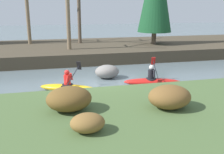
# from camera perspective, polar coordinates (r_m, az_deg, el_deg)

# --- Properties ---
(ground_plane) EXTENTS (90.00, 90.00, 0.00)m
(ground_plane) POSITION_cam_1_polar(r_m,az_deg,el_deg) (12.20, -3.84, -2.51)
(ground_plane) COLOR slate
(riverbank_near) EXTENTS (44.00, 6.70, 0.69)m
(riverbank_near) POSITION_cam_1_polar(r_m,az_deg,el_deg) (7.26, 3.41, -12.35)
(riverbank_near) COLOR #4C6638
(riverbank_near) RESTS_ON ground
(riverbank_far) EXTENTS (44.00, 8.43, 0.80)m
(riverbank_far) POSITION_cam_1_polar(r_m,az_deg,el_deg) (20.58, -8.01, 5.78)
(riverbank_far) COLOR #473D2D
(riverbank_far) RESTS_ON ground
(bare_tree_upstream) EXTENTS (3.58, 3.54, 6.49)m
(bare_tree_upstream) POSITION_cam_1_polar(r_m,az_deg,el_deg) (21.98, -17.96, 14.86)
(bare_tree_upstream) COLOR #7A664C
(bare_tree_upstream) RESTS_ON riverbank_far
(bare_tree_mid_upstream) EXTENTS (2.76, 2.73, 4.94)m
(bare_tree_mid_upstream) POSITION_cam_1_polar(r_m,az_deg,el_deg) (18.41, -9.50, 13.18)
(bare_tree_mid_upstream) COLOR #7A664C
(bare_tree_mid_upstream) RESTS_ON riverbank_far
(bare_tree_mid_downstream) EXTENTS (3.49, 3.45, 6.32)m
(bare_tree_mid_downstream) POSITION_cam_1_polar(r_m,az_deg,el_deg) (21.60, -7.18, 15.25)
(bare_tree_mid_downstream) COLOR brown
(bare_tree_mid_downstream) RESTS_ON riverbank_far
(shrub_clump_nearest) EXTENTS (1.34, 1.12, 0.73)m
(shrub_clump_nearest) POSITION_cam_1_polar(r_m,az_deg,el_deg) (7.86, -9.33, -4.70)
(shrub_clump_nearest) COLOR brown
(shrub_clump_nearest) RESTS_ON riverbank_near
(shrub_clump_second) EXTENTS (0.87, 0.72, 0.47)m
(shrub_clump_second) POSITION_cam_1_polar(r_m,az_deg,el_deg) (6.56, -5.34, -9.89)
(shrub_clump_second) COLOR brown
(shrub_clump_second) RESTS_ON riverbank_near
(shrub_clump_third) EXTENTS (1.32, 1.10, 0.71)m
(shrub_clump_third) POSITION_cam_1_polar(r_m,az_deg,el_deg) (8.13, 12.43, -4.24)
(shrub_clump_third) COLOR brown
(shrub_clump_third) RESTS_ON riverbank_near
(kayaker_lead) EXTENTS (2.79, 2.05, 1.20)m
(kayaker_lead) POSITION_cam_1_polar(r_m,az_deg,el_deg) (12.78, 9.21, -0.93)
(kayaker_lead) COLOR red
(kayaker_lead) RESTS_ON ground
(kayaker_middle) EXTENTS (2.70, 1.95, 1.20)m
(kayaker_middle) POSITION_cam_1_polar(r_m,az_deg,el_deg) (11.78, -9.31, -2.20)
(kayaker_middle) COLOR yellow
(kayaker_middle) RESTS_ON ground
(boulder_midstream) EXTENTS (1.27, 0.99, 0.72)m
(boulder_midstream) POSITION_cam_1_polar(r_m,az_deg,el_deg) (13.82, -1.09, 1.18)
(boulder_midstream) COLOR gray
(boulder_midstream) RESTS_ON ground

